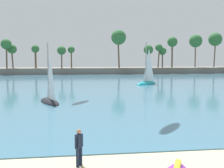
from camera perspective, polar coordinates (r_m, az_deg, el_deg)
The scene contains 5 objects.
sea at distance 66.13m, azimuth -4.83°, elevation 1.51°, with size 220.00×106.68×0.06m, color teal.
palm_headland at distance 79.48m, azimuth -4.92°, elevation 4.90°, with size 104.78×6.71×13.38m.
person_at_waterline at distance 12.00m, azimuth -7.10°, elevation -13.14°, with size 0.36×0.46×1.67m.
sailboat_mid_bay at distance 48.09m, azimuth 7.52°, elevation 0.85°, with size 5.25×4.88×8.01m.
sailboat_toward_headland at distance 28.52m, azimuth -13.24°, elevation -2.75°, with size 3.09×4.84×6.76m.
Camera 1 is at (-2.73, -5.88, 4.75)m, focal length 42.56 mm.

